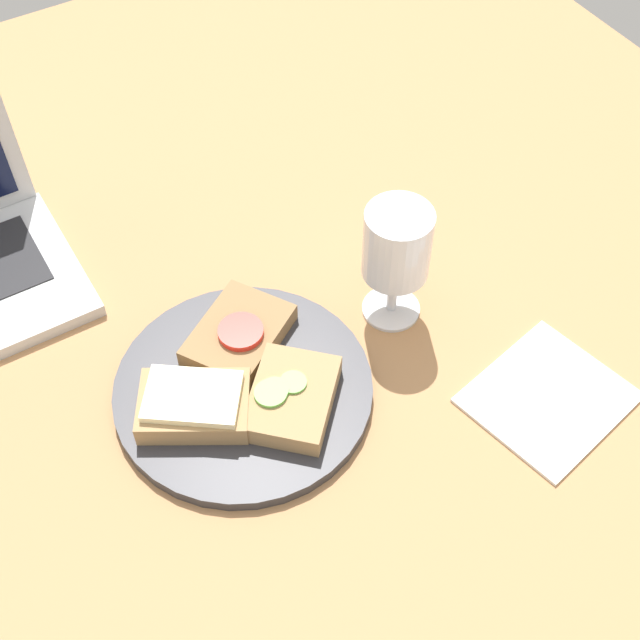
# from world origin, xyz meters

# --- Properties ---
(wooden_table) EXTENTS (1.40, 1.40, 0.03)m
(wooden_table) POSITION_xyz_m (0.00, 0.00, 0.01)
(wooden_table) COLOR #B27F51
(wooden_table) RESTS_ON ground
(plate) EXTENTS (0.26, 0.26, 0.01)m
(plate) POSITION_xyz_m (-0.05, -0.05, 0.04)
(plate) COLOR #333338
(plate) RESTS_ON wooden_table
(sandwich_with_cucumber) EXTENTS (0.13, 0.13, 0.03)m
(sandwich_with_cucumber) POSITION_xyz_m (-0.02, -0.10, 0.06)
(sandwich_with_cucumber) COLOR #A88456
(sandwich_with_cucumber) RESTS_ON plate
(sandwich_with_tomato) EXTENTS (0.13, 0.12, 0.03)m
(sandwich_with_tomato) POSITION_xyz_m (-0.03, -0.00, 0.05)
(sandwich_with_tomato) COLOR #937047
(sandwich_with_tomato) RESTS_ON plate
(sandwich_with_cheese) EXTENTS (0.13, 0.12, 0.03)m
(sandwich_with_cheese) POSITION_xyz_m (-0.10, -0.06, 0.06)
(sandwich_with_cheese) COLOR #A88456
(sandwich_with_cheese) RESTS_ON plate
(wine_glass) EXTENTS (0.07, 0.07, 0.14)m
(wine_glass) POSITION_xyz_m (0.14, -0.04, 0.13)
(wine_glass) COLOR white
(wine_glass) RESTS_ON wooden_table
(napkin) EXTENTS (0.17, 0.16, 0.00)m
(napkin) POSITION_xyz_m (0.21, -0.21, 0.03)
(napkin) COLOR white
(napkin) RESTS_ON wooden_table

